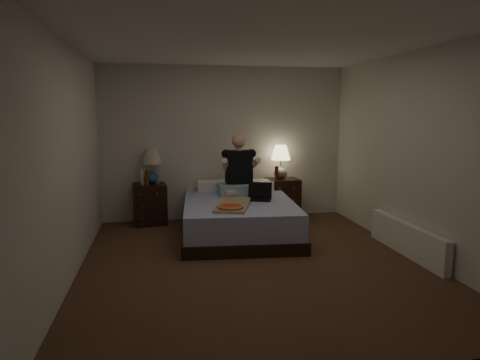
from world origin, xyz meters
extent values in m
cube|color=brown|center=(0.00, 0.00, 0.00)|extent=(4.00, 4.50, 0.00)
cube|color=white|center=(0.00, 0.00, 2.50)|extent=(4.00, 4.50, 0.00)
cube|color=silver|center=(0.00, 2.25, 1.25)|extent=(4.00, 0.00, 2.50)
cube|color=silver|center=(0.00, -2.25, 1.25)|extent=(4.00, 0.00, 2.50)
cube|color=silver|center=(-2.00, 0.00, 1.25)|extent=(0.00, 4.50, 2.50)
cube|color=silver|center=(2.00, 0.00, 1.25)|extent=(0.00, 4.50, 2.50)
cube|color=#5C6CB9|center=(0.03, 1.19, 0.26)|extent=(1.70, 2.16, 0.51)
cube|color=black|center=(-1.24, 2.05, 0.32)|extent=(0.54, 0.50, 0.64)
cube|color=black|center=(0.94, 2.05, 0.33)|extent=(0.52, 0.47, 0.66)
cylinder|color=silver|center=(-1.33, 2.00, 0.77)|extent=(0.07, 0.07, 0.25)
cylinder|color=#AEAEA9|center=(-1.11, 2.03, 0.69)|extent=(0.07, 0.07, 0.10)
cylinder|color=#5B320D|center=(-1.26, 1.93, 0.76)|extent=(0.06, 0.06, 0.23)
cylinder|color=#4F1A0B|center=(0.81, 1.94, 0.78)|extent=(0.06, 0.06, 0.23)
cube|color=white|center=(1.93, -0.07, 0.20)|extent=(0.10, 1.60, 0.40)
camera|label=1|loc=(-1.06, -4.73, 1.77)|focal=32.00mm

